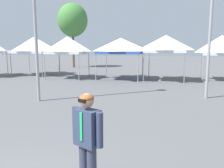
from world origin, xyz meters
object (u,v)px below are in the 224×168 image
canopy_tent_center (121,46)px  canopy_tent_far_left (166,44)px  canopy_tent_behind_left (67,45)px  person_foreground (87,139)px  tree_behind_tents_right (73,20)px  canopy_tent_behind_center (34,45)px  canopy_tent_left_of_center (222,45)px

canopy_tent_center → canopy_tent_far_left: bearing=-0.7°
canopy_tent_behind_left → person_foreground: bearing=-65.3°
person_foreground → canopy_tent_behind_left: bearing=114.7°
tree_behind_tents_right → canopy_tent_behind_left: bearing=-70.1°
canopy_tent_center → person_foreground: 15.02m
canopy_tent_behind_left → person_foreground: 15.89m
canopy_tent_center → tree_behind_tents_right: 13.31m
person_foreground → tree_behind_tents_right: bearing=112.8°
canopy_tent_behind_center → canopy_tent_far_left: 11.87m
canopy_tent_center → canopy_tent_far_left: size_ratio=0.98×
canopy_tent_behind_left → canopy_tent_center: size_ratio=1.01×
tree_behind_tents_right → canopy_tent_left_of_center: bearing=-29.9°
canopy_tent_far_left → tree_behind_tents_right: (-11.60, 10.04, 3.17)m
canopy_tent_left_of_center → tree_behind_tents_right: size_ratio=0.43×
canopy_tent_center → canopy_tent_left_of_center: (7.60, 0.95, 0.05)m
canopy_tent_behind_left → canopy_tent_left_of_center: 12.03m
canopy_tent_far_left → person_foreground: 14.88m
canopy_tent_behind_center → person_foreground: canopy_tent_behind_center is taller
canopy_tent_behind_left → tree_behind_tents_right: size_ratio=0.42×
canopy_tent_behind_left → tree_behind_tents_right: tree_behind_tents_right is taller
canopy_tent_behind_left → canopy_tent_far_left: size_ratio=0.99×
canopy_tent_center → canopy_tent_behind_center: bearing=172.1°
canopy_tent_center → canopy_tent_far_left: 3.48m
canopy_tent_behind_left → canopy_tent_left_of_center: canopy_tent_left_of_center is taller
canopy_tent_behind_center → canopy_tent_center: (8.34, -1.16, -0.10)m
canopy_tent_far_left → canopy_tent_left_of_center: size_ratio=1.00×
canopy_tent_behind_center → canopy_tent_center: canopy_tent_behind_center is taller
person_foreground → tree_behind_tents_right: 27.30m
canopy_tent_left_of_center → tree_behind_tents_right: 18.45m
canopy_tent_far_left → person_foreground: (-1.21, -14.72, -1.76)m
canopy_tent_behind_center → canopy_tent_center: 8.42m
person_foreground → canopy_tent_left_of_center: bearing=71.2°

